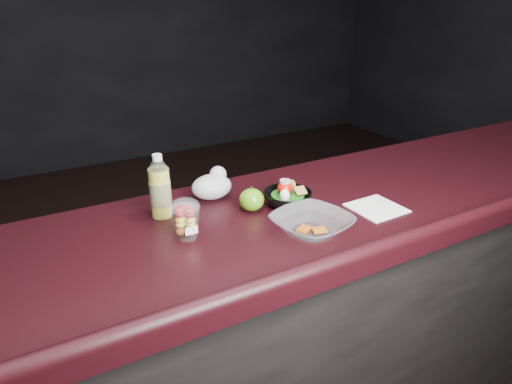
# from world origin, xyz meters

# --- Properties ---
(counter) EXTENTS (4.06, 0.71, 1.02)m
(counter) POSITION_xyz_m (0.00, 0.30, 0.51)
(counter) COLOR black
(counter) RESTS_ON ground
(lemonade_bottle) EXTENTS (0.07, 0.07, 0.21)m
(lemonade_bottle) POSITION_xyz_m (-0.31, 0.47, 1.11)
(lemonade_bottle) COLOR yellow
(lemonade_bottle) RESTS_ON counter
(fruit_cup) EXTENTS (0.09, 0.09, 0.12)m
(fruit_cup) POSITION_xyz_m (-0.30, 0.30, 1.08)
(fruit_cup) COLOR white
(fruit_cup) RESTS_ON counter
(green_apple) EXTENTS (0.08, 0.08, 0.09)m
(green_apple) POSITION_xyz_m (-0.04, 0.36, 1.06)
(green_apple) COLOR #408E10
(green_apple) RESTS_ON counter
(plastic_bag) EXTENTS (0.14, 0.12, 0.10)m
(plastic_bag) POSITION_xyz_m (-0.11, 0.52, 1.07)
(plastic_bag) COLOR silver
(plastic_bag) RESTS_ON counter
(snack_bowl) EXTENTS (0.17, 0.17, 0.09)m
(snack_bowl) POSITION_xyz_m (0.08, 0.34, 1.05)
(snack_bowl) COLOR black
(snack_bowl) RESTS_ON counter
(takeout_bowl) EXTENTS (0.27, 0.27, 0.06)m
(takeout_bowl) POSITION_xyz_m (0.04, 0.14, 1.05)
(takeout_bowl) COLOR silver
(takeout_bowl) RESTS_ON counter
(paper_napkin) EXTENTS (0.16, 0.16, 0.00)m
(paper_napkin) POSITION_xyz_m (0.33, 0.17, 1.02)
(paper_napkin) COLOR white
(paper_napkin) RESTS_ON counter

